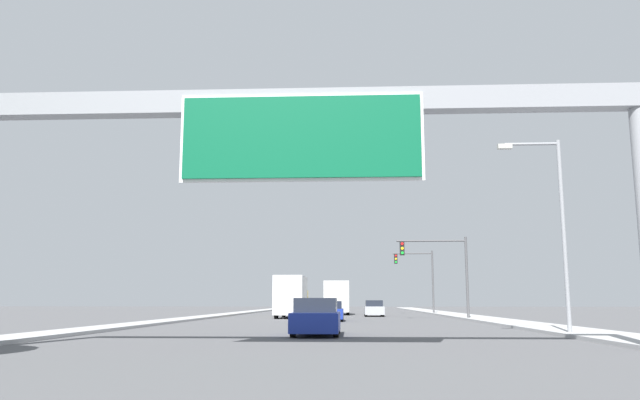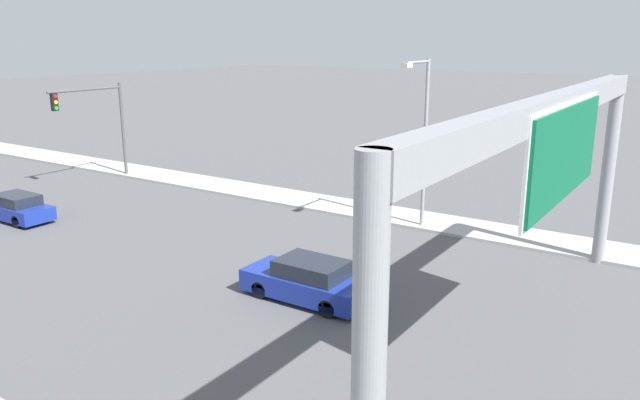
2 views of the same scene
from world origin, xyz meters
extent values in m
cube|color=#A7A7A7|center=(11.25, 60.00, 0.07)|extent=(3.00, 120.00, 0.15)
cube|color=#A7A7A7|center=(-10.75, 60.00, 0.07)|extent=(2.00, 120.00, 0.15)
cube|color=gray|center=(0.00, 18.00, 7.39)|extent=(19.90, 0.60, 0.70)
cube|color=white|center=(0.00, 17.70, 6.20)|extent=(7.23, 0.08, 2.67)
cube|color=#0A5B38|center=(0.00, 17.65, 6.20)|extent=(7.03, 0.16, 2.47)
cube|color=#A5A8AD|center=(-3.50, 63.54, 0.55)|extent=(1.80, 4.61, 0.76)
cube|color=#1E232D|center=(-3.50, 63.31, 1.22)|extent=(1.59, 2.40, 0.57)
cylinder|color=black|center=(-4.29, 64.97, 0.32)|extent=(0.22, 0.64, 0.64)
cylinder|color=black|center=(-2.71, 64.97, 0.32)|extent=(0.22, 0.64, 0.64)
cylinder|color=black|center=(-4.29, 62.11, 0.32)|extent=(0.22, 0.64, 0.64)
cylinder|color=black|center=(-2.71, 62.11, 0.32)|extent=(0.22, 0.64, 0.64)
cube|color=#A5A8AD|center=(3.50, 57.65, 0.54)|extent=(1.73, 4.52, 0.72)
cube|color=#1E232D|center=(3.50, 57.43, 1.17)|extent=(1.52, 2.35, 0.55)
cylinder|color=black|center=(2.75, 59.05, 0.32)|extent=(0.22, 0.64, 0.64)
cylinder|color=black|center=(4.25, 59.05, 0.32)|extent=(0.22, 0.64, 0.64)
cylinder|color=black|center=(2.75, 56.25, 0.32)|extent=(0.22, 0.64, 0.64)
cylinder|color=black|center=(4.25, 56.25, 0.32)|extent=(0.22, 0.64, 0.64)
cube|color=navy|center=(0.00, 26.01, 0.56)|extent=(1.90, 4.68, 0.77)
cube|color=#1E232D|center=(0.00, 25.78, 1.24)|extent=(1.67, 2.43, 0.58)
cylinder|color=black|center=(-0.84, 27.46, 0.32)|extent=(0.22, 0.64, 0.64)
cylinder|color=black|center=(0.84, 27.46, 0.32)|extent=(0.22, 0.64, 0.64)
cylinder|color=black|center=(-0.84, 24.56, 0.32)|extent=(0.22, 0.64, 0.64)
cylinder|color=black|center=(0.84, 24.56, 0.32)|extent=(0.22, 0.64, 0.64)
cube|color=navy|center=(0.00, 44.22, 0.52)|extent=(1.75, 4.43, 0.68)
cube|color=#1E232D|center=(0.00, 44.00, 1.12)|extent=(1.54, 2.30, 0.53)
cylinder|color=black|center=(-0.76, 45.59, 0.32)|extent=(0.22, 0.64, 0.64)
cylinder|color=black|center=(0.76, 45.59, 0.32)|extent=(0.22, 0.64, 0.64)
cylinder|color=black|center=(-0.76, 42.85, 0.32)|extent=(0.22, 0.64, 0.64)
cylinder|color=black|center=(0.76, 42.85, 0.32)|extent=(0.22, 0.64, 0.64)
cube|color=yellow|center=(-3.50, 55.40, 1.30)|extent=(2.12, 2.33, 2.00)
cube|color=silver|center=(-3.50, 51.25, 1.84)|extent=(2.30, 5.98, 3.09)
cylinder|color=black|center=(-4.51, 55.28, 0.50)|extent=(0.28, 1.00, 1.00)
cylinder|color=black|center=(-2.49, 55.28, 0.50)|extent=(0.28, 1.00, 1.00)
cylinder|color=black|center=(-4.51, 49.75, 0.50)|extent=(0.28, 1.00, 1.00)
cylinder|color=black|center=(-2.49, 49.75, 0.50)|extent=(0.28, 1.00, 1.00)
cube|color=white|center=(0.00, 68.23, 1.28)|extent=(2.26, 2.49, 1.96)
cube|color=silver|center=(0.00, 63.79, 1.81)|extent=(2.46, 6.40, 3.03)
cylinder|color=black|center=(-1.09, 68.11, 0.50)|extent=(0.28, 1.00, 1.00)
cylinder|color=black|center=(1.09, 68.11, 0.50)|extent=(0.28, 1.00, 1.00)
cylinder|color=black|center=(-1.09, 62.19, 0.50)|extent=(0.28, 1.00, 1.00)
cylinder|color=black|center=(1.09, 62.19, 0.50)|extent=(0.28, 1.00, 1.00)
cylinder|color=#4C4C4F|center=(10.25, 48.00, 3.13)|extent=(0.20, 0.20, 6.26)
cylinder|color=#4C4C4F|center=(7.61, 48.00, 5.96)|extent=(5.29, 0.14, 0.14)
cube|color=black|center=(5.38, 48.00, 5.38)|extent=(0.35, 0.28, 1.05)
cylinder|color=red|center=(5.38, 47.84, 5.73)|extent=(0.22, 0.04, 0.22)
cylinder|color=yellow|center=(5.38, 47.84, 5.38)|extent=(0.22, 0.04, 0.22)
cylinder|color=green|center=(5.38, 47.84, 5.03)|extent=(0.22, 0.04, 0.22)
cylinder|color=#4C4C4F|center=(10.25, 68.00, 3.39)|extent=(0.20, 0.20, 6.77)
cylinder|color=#4C4C4F|center=(8.11, 68.00, 6.47)|extent=(4.28, 0.14, 0.14)
cube|color=black|center=(6.31, 68.00, 5.90)|extent=(0.35, 0.28, 1.05)
cylinder|color=red|center=(6.31, 67.84, 6.25)|extent=(0.22, 0.04, 0.22)
cylinder|color=yellow|center=(6.31, 67.84, 5.90)|extent=(0.22, 0.04, 0.22)
cylinder|color=green|center=(6.31, 67.84, 5.55)|extent=(0.22, 0.04, 0.22)
cylinder|color=gray|center=(10.35, 26.22, 4.10)|extent=(0.18, 0.18, 8.21)
cylinder|color=gray|center=(9.22, 26.22, 8.06)|extent=(2.27, 0.12, 0.12)
cube|color=#B2B2A8|center=(8.08, 26.22, 7.96)|extent=(0.60, 0.28, 0.20)
camera|label=1|loc=(1.45, -0.19, 1.42)|focal=35.00mm
camera|label=2|loc=(-17.09, 14.13, 9.16)|focal=35.00mm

